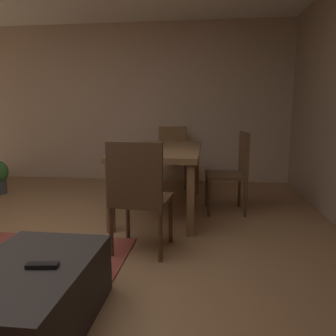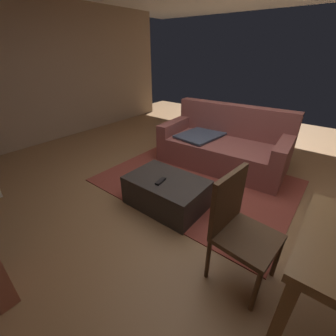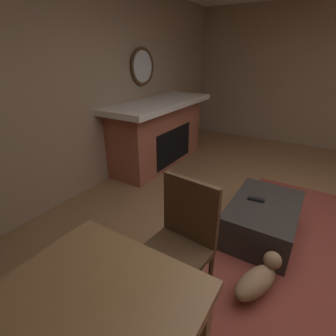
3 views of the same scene
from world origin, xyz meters
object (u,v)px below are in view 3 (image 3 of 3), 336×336
small_dog (258,279)px  ottoman_coffee_table (262,219)px  tv_remote (256,199)px  dining_chair_west (181,237)px  round_wall_mirror (143,67)px  fireplace (159,132)px

small_dog → ottoman_coffee_table: bearing=-169.3°
ottoman_coffee_table → small_dog: 0.75m
tv_remote → dining_chair_west: (1.02, -0.28, 0.14)m
dining_chair_west → small_dog: (-0.28, 0.52, -0.37)m
round_wall_mirror → small_dog: size_ratio=1.15×
round_wall_mirror → ottoman_coffee_table: round_wall_mirror is taller
dining_chair_west → round_wall_mirror: bearing=-138.1°
ottoman_coffee_table → small_dog: (0.74, 0.14, -0.03)m
fireplace → round_wall_mirror: size_ratio=3.70×
fireplace → ottoman_coffee_table: size_ratio=2.22×
ottoman_coffee_table → small_dog: ottoman_coffee_table is taller
dining_chair_west → fireplace: bearing=-142.9°
tv_remote → ottoman_coffee_table: bearing=75.4°
fireplace → small_dog: fireplace is taller
round_wall_mirror → tv_remote: 2.61m
round_wall_mirror → tv_remote: bearing=64.3°
tv_remote → small_dog: tv_remote is taller
dining_chair_west → ottoman_coffee_table: bearing=159.6°
fireplace → small_dog: (1.77, 2.06, -0.37)m
fireplace → small_dog: 2.74m
small_dog → fireplace: bearing=-130.6°
round_wall_mirror → ottoman_coffee_table: size_ratio=0.60×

